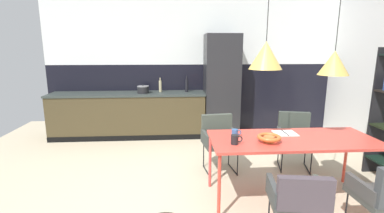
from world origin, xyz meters
TOP-DOWN VIEW (x-y plane):
  - ground_plane at (0.00, 0.00)m, footprint 7.93×7.93m
  - back_wall_splashback_dark at (0.00, 2.99)m, footprint 6.07×0.12m
  - back_wall_panel_upper at (0.00, 2.99)m, footprint 6.07×0.12m
  - kitchen_counter at (-1.36, 2.63)m, footprint 3.07×0.63m
  - refrigerator_column at (0.52, 2.63)m, footprint 0.68×0.60m
  - dining_table at (0.91, 0.06)m, footprint 1.90×0.79m
  - armchair_corner_seat at (0.20, 0.95)m, footprint 0.54×0.53m
  - armchair_far_side at (0.65, -0.73)m, footprint 0.55×0.54m
  - armchair_near_window at (1.35, 0.96)m, footprint 0.57×0.57m
  - fruit_bowl at (0.59, -0.06)m, footprint 0.26×0.26m
  - open_book at (0.88, 0.23)m, footprint 0.26×0.23m
  - mug_glass_clear at (0.20, -0.10)m, footprint 0.13×0.08m
  - mug_white_ceramic at (0.26, 0.17)m, footprint 0.12×0.07m
  - cooking_pot at (-1.05, 2.58)m, footprint 0.23×0.23m
  - bottle_wine_green at (-0.72, 2.72)m, footprint 0.06×0.06m
  - bottle_oil_tall at (-0.19, 2.69)m, footprint 0.07×0.07m
  - pendant_lamp_over_table_near at (0.53, 0.03)m, footprint 0.35×0.35m
  - pendant_lamp_over_table_far at (1.29, 0.02)m, footprint 0.32×0.32m

SIDE VIEW (x-z plane):
  - ground_plane at x=0.00m, z-range 0.00..0.00m
  - kitchen_counter at x=-1.36m, z-range 0.00..0.90m
  - armchair_far_side at x=0.65m, z-range 0.11..0.85m
  - armchair_near_window at x=1.35m, z-range 0.11..0.93m
  - armchair_corner_seat at x=0.20m, z-range 0.12..0.93m
  - dining_table at x=0.91m, z-range 0.34..1.10m
  - back_wall_splashback_dark at x=0.00m, z-range 0.00..1.43m
  - open_book at x=0.88m, z-range 0.76..0.77m
  - mug_white_ceramic at x=0.26m, z-range 0.76..0.84m
  - fruit_bowl at x=0.59m, z-range 0.77..0.85m
  - mug_glass_clear at x=0.20m, z-range 0.76..0.86m
  - cooking_pot at x=-1.05m, z-range 0.89..1.05m
  - bottle_wine_green at x=-0.72m, z-range 0.87..1.16m
  - refrigerator_column at x=0.52m, z-range 0.00..2.04m
  - bottle_oil_tall at x=-0.19m, z-range 0.87..1.20m
  - pendant_lamp_over_table_far at x=1.29m, z-range 0.95..2.29m
  - pendant_lamp_over_table_near at x=0.53m, z-range 1.07..2.33m
  - back_wall_panel_upper at x=0.00m, z-range 1.43..2.87m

